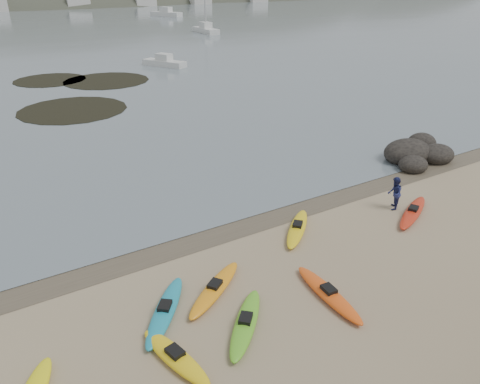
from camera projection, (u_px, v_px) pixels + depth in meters
ground at (240, 220)px, 22.21m from camera, size 600.00×600.00×0.00m
wet_sand at (243, 223)px, 21.98m from camera, size 60.00×60.00×0.00m
kayaks at (255, 289)px, 17.15m from camera, size 20.90×7.75×0.34m
person_east at (395, 193)px, 22.97m from camera, size 1.03×1.01×1.68m
rock_cluster at (416, 156)px, 29.33m from camera, size 5.08×3.70×1.61m
kelp_mats at (80, 90)px, 46.53m from camera, size 15.09×21.85×0.04m
moored_boats at (27, 35)px, 81.55m from camera, size 81.94×73.25×1.31m
far_hills at (76, 41)px, 196.70m from camera, size 550.00×135.00×80.00m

